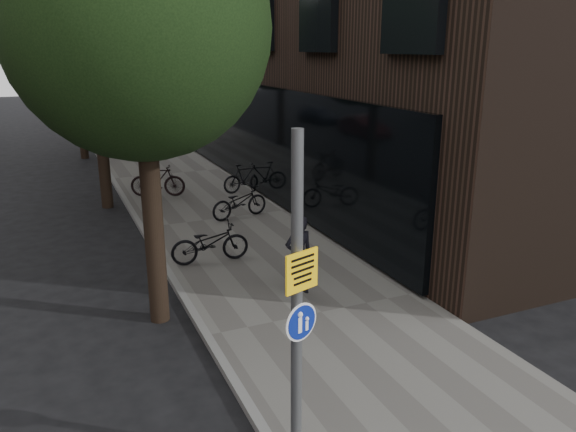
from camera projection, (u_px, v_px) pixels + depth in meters
ground at (414, 423)px, 7.76m from camera, size 120.00×120.00×0.00m
sidewalk at (220, 220)px, 16.61m from camera, size 4.50×60.00×0.12m
curb_edge at (143, 229)px, 15.75m from camera, size 0.15×60.00×0.13m
street_tree_near at (143, 39)px, 9.38m from camera, size 4.40×4.40×7.50m
street_tree_mid at (94, 42)px, 16.83m from camera, size 5.00×5.00×7.80m
street_tree_far at (74, 43)px, 24.72m from camera, size 5.00×5.00×7.80m
signpost at (297, 304)px, 6.42m from camera, size 0.45×0.17×4.06m
pedestrian at (299, 255)px, 11.31m from camera, size 0.65×0.46×1.68m
parked_bike_facade_near at (239, 202)px, 16.52m from camera, size 1.91×1.02×0.96m
parked_bike_facade_far at (245, 178)px, 19.46m from camera, size 1.71×0.70×1.00m
parked_bike_curb_near at (210, 243)px, 13.10m from camera, size 1.86×0.74×0.96m
parked_bike_curb_far at (158, 180)px, 18.86m from camera, size 1.89×1.17×1.10m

